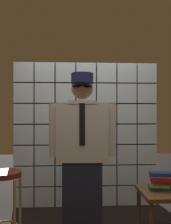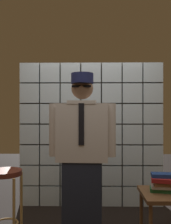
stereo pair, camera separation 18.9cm
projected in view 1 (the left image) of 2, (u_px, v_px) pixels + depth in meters
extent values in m
cube|color=silver|center=(24.00, 197.00, 3.65)|extent=(0.29, 0.08, 0.29)
cube|color=silver|center=(45.00, 196.00, 3.67)|extent=(0.29, 0.08, 0.29)
cube|color=silver|center=(66.00, 196.00, 3.69)|extent=(0.29, 0.08, 0.29)
cube|color=silver|center=(86.00, 196.00, 3.70)|extent=(0.29, 0.08, 0.29)
cube|color=silver|center=(106.00, 195.00, 3.72)|extent=(0.29, 0.08, 0.29)
cube|color=silver|center=(127.00, 195.00, 3.74)|extent=(0.29, 0.08, 0.29)
cube|color=silver|center=(147.00, 195.00, 3.75)|extent=(0.29, 0.08, 0.29)
cube|color=silver|center=(24.00, 176.00, 3.65)|extent=(0.29, 0.08, 0.29)
cube|color=silver|center=(45.00, 176.00, 3.67)|extent=(0.29, 0.08, 0.29)
cube|color=silver|center=(66.00, 175.00, 3.69)|extent=(0.29, 0.08, 0.29)
cube|color=silver|center=(86.00, 175.00, 3.70)|extent=(0.29, 0.08, 0.29)
cube|color=silver|center=(106.00, 175.00, 3.72)|extent=(0.29, 0.08, 0.29)
cube|color=silver|center=(127.00, 175.00, 3.74)|extent=(0.29, 0.08, 0.29)
cube|color=silver|center=(147.00, 174.00, 3.75)|extent=(0.29, 0.08, 0.29)
cube|color=silver|center=(24.00, 155.00, 3.65)|extent=(0.29, 0.08, 0.29)
cube|color=silver|center=(45.00, 155.00, 3.67)|extent=(0.29, 0.08, 0.29)
cube|color=silver|center=(66.00, 155.00, 3.69)|extent=(0.29, 0.08, 0.29)
cube|color=silver|center=(86.00, 155.00, 3.70)|extent=(0.29, 0.08, 0.29)
cube|color=silver|center=(106.00, 154.00, 3.72)|extent=(0.29, 0.08, 0.29)
cube|color=silver|center=(127.00, 154.00, 3.74)|extent=(0.29, 0.08, 0.29)
cube|color=silver|center=(146.00, 154.00, 3.75)|extent=(0.29, 0.08, 0.29)
cube|color=silver|center=(24.00, 135.00, 3.66)|extent=(0.29, 0.08, 0.29)
cube|color=silver|center=(45.00, 134.00, 3.67)|extent=(0.29, 0.08, 0.29)
cube|color=silver|center=(66.00, 134.00, 3.69)|extent=(0.29, 0.08, 0.29)
cube|color=silver|center=(86.00, 134.00, 3.71)|extent=(0.29, 0.08, 0.29)
cube|color=silver|center=(106.00, 134.00, 3.72)|extent=(0.29, 0.08, 0.29)
cube|color=silver|center=(127.00, 134.00, 3.74)|extent=(0.29, 0.08, 0.29)
cube|color=silver|center=(146.00, 134.00, 3.76)|extent=(0.29, 0.08, 0.29)
cube|color=silver|center=(24.00, 114.00, 3.66)|extent=(0.29, 0.08, 0.29)
cube|color=silver|center=(45.00, 114.00, 3.67)|extent=(0.29, 0.08, 0.29)
cube|color=silver|center=(66.00, 114.00, 3.69)|extent=(0.29, 0.08, 0.29)
cube|color=silver|center=(86.00, 114.00, 3.71)|extent=(0.29, 0.08, 0.29)
cube|color=silver|center=(106.00, 114.00, 3.72)|extent=(0.29, 0.08, 0.29)
cube|color=silver|center=(127.00, 114.00, 3.74)|extent=(0.29, 0.08, 0.29)
cube|color=silver|center=(146.00, 114.00, 3.76)|extent=(0.29, 0.08, 0.29)
cube|color=silver|center=(24.00, 93.00, 3.66)|extent=(0.29, 0.08, 0.29)
cube|color=silver|center=(45.00, 93.00, 3.67)|extent=(0.29, 0.08, 0.29)
cube|color=silver|center=(66.00, 93.00, 3.69)|extent=(0.29, 0.08, 0.29)
cube|color=silver|center=(86.00, 93.00, 3.71)|extent=(0.29, 0.08, 0.29)
cube|color=silver|center=(106.00, 93.00, 3.72)|extent=(0.29, 0.08, 0.29)
cube|color=silver|center=(126.00, 93.00, 3.74)|extent=(0.29, 0.08, 0.29)
cube|color=silver|center=(146.00, 94.00, 3.76)|extent=(0.29, 0.08, 0.29)
cube|color=silver|center=(24.00, 72.00, 3.66)|extent=(0.29, 0.08, 0.29)
cube|color=silver|center=(45.00, 73.00, 3.67)|extent=(0.29, 0.08, 0.29)
cube|color=silver|center=(66.00, 73.00, 3.69)|extent=(0.29, 0.08, 0.29)
cube|color=silver|center=(86.00, 73.00, 3.71)|extent=(0.29, 0.08, 0.29)
cube|color=silver|center=(106.00, 73.00, 3.72)|extent=(0.29, 0.08, 0.29)
cube|color=silver|center=(126.00, 73.00, 3.74)|extent=(0.29, 0.08, 0.29)
cube|color=silver|center=(146.00, 73.00, 3.76)|extent=(0.29, 0.08, 0.29)
cube|color=#5B5447|center=(86.00, 134.00, 3.76)|extent=(2.15, 0.02, 2.15)
cube|color=#1E2333|center=(82.00, 201.00, 2.65)|extent=(0.42, 0.23, 0.86)
cube|color=silver|center=(82.00, 132.00, 2.65)|extent=(0.55, 0.26, 0.61)
cube|color=black|center=(82.00, 124.00, 2.53)|extent=(0.06, 0.01, 0.43)
cube|color=silver|center=(82.00, 103.00, 2.66)|extent=(0.31, 0.26, 0.04)
sphere|color=#846047|center=(82.00, 88.00, 2.66)|extent=(0.23, 0.23, 0.23)
ellipsoid|color=black|center=(82.00, 92.00, 2.60)|extent=(0.16, 0.09, 0.11)
cube|color=black|center=(82.00, 86.00, 2.55)|extent=(0.20, 0.02, 0.02)
cylinder|color=#191E47|center=(82.00, 83.00, 2.57)|extent=(0.18, 0.18, 0.01)
cylinder|color=#191E47|center=(82.00, 79.00, 2.66)|extent=(0.24, 0.24, 0.11)
cylinder|color=silver|center=(111.00, 130.00, 2.66)|extent=(0.11, 0.11, 0.56)
cylinder|color=silver|center=(54.00, 130.00, 2.65)|extent=(0.11, 0.11, 0.56)
cylinder|color=#592319|center=(4.00, 174.00, 2.50)|extent=(0.34, 0.34, 0.05)
cylinder|color=tan|center=(14.00, 218.00, 2.38)|extent=(0.03, 0.03, 0.73)
cylinder|color=tan|center=(20.00, 208.00, 2.64)|extent=(0.03, 0.03, 0.73)
cube|color=brown|center=(165.00, 193.00, 2.65)|extent=(0.52, 0.52, 0.04)
cylinder|color=brown|center=(139.00, 211.00, 2.86)|extent=(0.04, 0.04, 0.50)
cube|color=#1E592D|center=(160.00, 188.00, 2.68)|extent=(0.26, 0.18, 0.04)
cube|color=gray|center=(159.00, 185.00, 2.66)|extent=(0.21, 0.16, 0.03)
cube|color=brown|center=(161.00, 182.00, 2.68)|extent=(0.20, 0.18, 0.04)
cube|color=maroon|center=(160.00, 178.00, 2.67)|extent=(0.24, 0.22, 0.04)
cube|color=navy|center=(161.00, 174.00, 2.68)|extent=(0.24, 0.16, 0.04)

